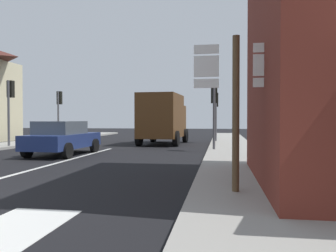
{
  "coord_description": "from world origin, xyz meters",
  "views": [
    {
      "loc": [
        5.73,
        -5.41,
        1.57
      ],
      "look_at": [
        3.31,
        10.37,
        1.24
      ],
      "focal_mm": 36.84,
      "sensor_mm": 36.0,
      "label": 1
    }
  ],
  "objects": [
    {
      "name": "traffic_light_near_right",
      "position": [
        5.42,
        11.13,
        2.38
      ],
      "size": [
        0.3,
        0.49,
        3.22
      ],
      "color": "#47474C",
      "rests_on": "ground"
    },
    {
      "name": "lane_turn_arrow",
      "position": [
        2.81,
        -1.0,
        0.01
      ],
      "size": [
        1.2,
        2.2,
        0.01
      ],
      "primitive_type": "cube",
      "color": "silver",
      "rests_on": "ground"
    },
    {
      "name": "sedan_far",
      "position": [
        -1.05,
        8.63,
        0.76
      ],
      "size": [
        2.09,
        4.26,
        1.47
      ],
      "color": "navy",
      "rests_on": "ground"
    },
    {
      "name": "sidewalk_right",
      "position": [
        6.3,
        8.0,
        0.07
      ],
      "size": [
        2.37,
        44.0,
        0.14
      ],
      "primitive_type": "cube",
      "color": "gray",
      "rests_on": "ground"
    },
    {
      "name": "lane_centre_stripe",
      "position": [
        0.0,
        6.0,
        0.01
      ],
      "size": [
        0.16,
        12.0,
        0.01
      ],
      "primitive_type": "cube",
      "color": "silver",
      "rests_on": "ground"
    },
    {
      "name": "delivery_truck",
      "position": [
        2.2,
        15.54,
        1.65
      ],
      "size": [
        2.7,
        5.1,
        3.05
      ],
      "color": "#4C2D14",
      "rests_on": "ground"
    },
    {
      "name": "traffic_light_far_right",
      "position": [
        5.42,
        17.28,
        2.42
      ],
      "size": [
        0.3,
        0.49,
        3.27
      ],
      "color": "#47474C",
      "rests_on": "ground"
    },
    {
      "name": "route_sign_post",
      "position": [
        6.02,
        1.49,
        1.91
      ],
      "size": [
        1.66,
        0.14,
        3.2
      ],
      "color": "brown",
      "rests_on": "ground"
    },
    {
      "name": "ground_plane",
      "position": [
        0.0,
        10.0,
        0.0
      ],
      "size": [
        80.0,
        80.0,
        0.0
      ],
      "primitive_type": "plane",
      "color": "black"
    },
    {
      "name": "traffic_light_near_left",
      "position": [
        -5.42,
        11.52,
        2.68
      ],
      "size": [
        0.3,
        0.49,
        3.62
      ],
      "color": "#47474C",
      "rests_on": "ground"
    },
    {
      "name": "traffic_light_far_left",
      "position": [
        -5.42,
        17.17,
        2.59
      ],
      "size": [
        0.3,
        0.49,
        3.49
      ],
      "color": "#47474C",
      "rests_on": "ground"
    }
  ]
}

